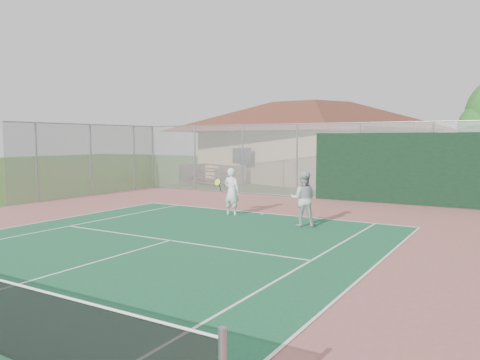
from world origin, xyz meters
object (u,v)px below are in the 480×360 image
bleachers (211,174)px  player_grey_back (303,200)px  clubhouse (311,133)px  player_white_front (231,192)px

bleachers → player_grey_back: (10.57, -10.22, 0.24)m
clubhouse → bleachers: 7.35m
player_white_front → player_grey_back: bearing=167.7°
bleachers → player_grey_back: player_grey_back is taller
clubhouse → bleachers: (-4.39, -5.33, -2.53)m
bleachers → player_white_front: bearing=-27.6°
bleachers → player_white_front: (7.45, -9.54, 0.24)m
player_grey_back → bleachers: bearing=-64.9°
bleachers → player_grey_back: 14.70m
player_grey_back → player_white_front: bearing=-33.1°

